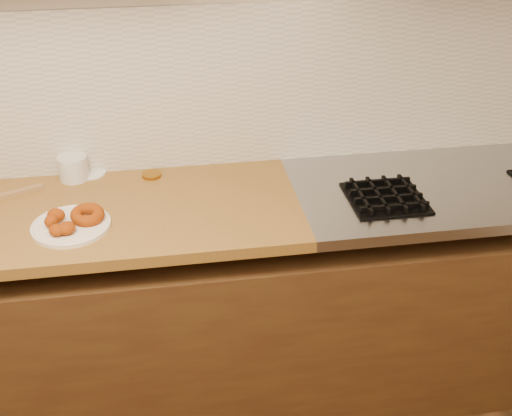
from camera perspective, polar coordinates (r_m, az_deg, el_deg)
name	(u,v)px	position (r m, az deg, el deg)	size (l,w,h in m)	color
wall_back	(141,50)	(2.33, -10.22, 13.67)	(4.00, 0.02, 2.70)	#C5B796
base_cabinet	(164,322)	(2.51, -8.20, -10.00)	(3.60, 0.60, 0.77)	#4D3517
stovetop	(469,186)	(2.48, 18.39, 1.89)	(1.30, 0.62, 0.04)	#9EA0A5
backsplash	(144,92)	(2.36, -9.89, 10.11)	(3.60, 0.02, 0.60)	beige
burner_grates	(474,189)	(2.40, 18.77, 1.61)	(0.91, 0.26, 0.03)	black
donut_plate	(71,226)	(2.15, -16.11, -1.54)	(0.25, 0.25, 0.01)	white
ring_donut	(87,215)	(2.14, -14.77, -0.58)	(0.11, 0.11, 0.04)	#8E3C09
fried_dough_chunks	(58,223)	(2.12, -17.18, -1.30)	(0.12, 0.14, 0.05)	#8E3C09
plastic_tub	(73,168)	(2.44, -15.93, 3.46)	(0.11, 0.11, 0.09)	silver
tub_lid	(91,173)	(2.48, -14.49, 3.04)	(0.11, 0.11, 0.01)	white
brass_jar_lid	(152,175)	(2.41, -9.26, 2.92)	(0.07, 0.07, 0.01)	#9D6919
wooden_utensil	(15,193)	(2.41, -20.63, 1.26)	(0.20, 0.02, 0.02)	olive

